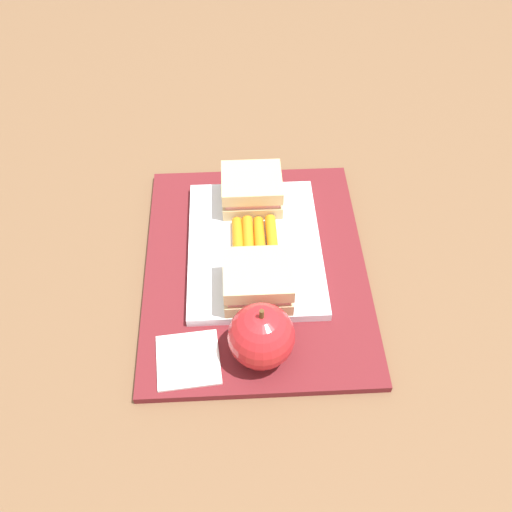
# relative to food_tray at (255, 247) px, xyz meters

# --- Properties ---
(ground_plane) EXTENTS (2.40, 2.40, 0.00)m
(ground_plane) POSITION_rel_food_tray_xyz_m (0.03, 0.00, -0.02)
(ground_plane) COLOR brown
(lunchbag_mat) EXTENTS (0.36, 0.28, 0.01)m
(lunchbag_mat) POSITION_rel_food_tray_xyz_m (0.03, 0.00, -0.01)
(lunchbag_mat) COLOR maroon
(lunchbag_mat) RESTS_ON ground_plane
(food_tray) EXTENTS (0.23, 0.17, 0.01)m
(food_tray) POSITION_rel_food_tray_xyz_m (0.00, 0.00, 0.00)
(food_tray) COLOR white
(food_tray) RESTS_ON lunchbag_mat
(sandwich_half_left) EXTENTS (0.07, 0.08, 0.04)m
(sandwich_half_left) POSITION_rel_food_tray_xyz_m (-0.08, 0.00, 0.03)
(sandwich_half_left) COLOR #DBC189
(sandwich_half_left) RESTS_ON food_tray
(sandwich_half_right) EXTENTS (0.07, 0.08, 0.04)m
(sandwich_half_right) POSITION_rel_food_tray_xyz_m (0.08, 0.00, 0.03)
(sandwich_half_right) COLOR #DBC189
(sandwich_half_right) RESTS_ON food_tray
(carrot_sticks_bundle) EXTENTS (0.08, 0.06, 0.02)m
(carrot_sticks_bundle) POSITION_rel_food_tray_xyz_m (-0.00, -0.00, 0.01)
(carrot_sticks_bundle) COLOR orange
(carrot_sticks_bundle) RESTS_ON food_tray
(apple) EXTENTS (0.07, 0.07, 0.08)m
(apple) POSITION_rel_food_tray_xyz_m (0.16, 0.00, 0.03)
(apple) COLOR red
(apple) RESTS_ON lunchbag_mat
(paper_napkin) EXTENTS (0.08, 0.08, 0.00)m
(paper_napkin) POSITION_rel_food_tray_xyz_m (0.16, -0.08, -0.00)
(paper_napkin) COLOR white
(paper_napkin) RESTS_ON lunchbag_mat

